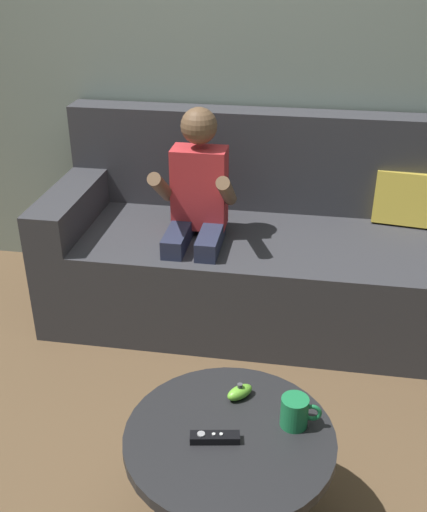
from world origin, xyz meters
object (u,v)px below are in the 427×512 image
object	(u,v)px
couch	(266,251)
coffee_mug	(295,412)
person_seated_on_couch	(196,212)
coffee_table	(230,450)
game_remote_black_near_edge	(215,438)
nunchuk_lime	(240,392)

from	to	relation	value
couch	coffee_mug	size ratio (longest dim) A/B	17.06
person_seated_on_couch	coffee_table	bearing A→B (deg)	-74.46
game_remote_black_near_edge	coffee_mug	size ratio (longest dim) A/B	1.22
coffee_mug	person_seated_on_couch	bearing A→B (deg)	114.98
nunchuk_lime	couch	bearing A→B (deg)	90.75
nunchuk_lime	coffee_mug	size ratio (longest dim) A/B	0.80
game_remote_black_near_edge	nunchuk_lime	xyz separation A→B (m)	(0.05, 0.19, 0.01)
game_remote_black_near_edge	nunchuk_lime	bearing A→B (deg)	76.42
couch	coffee_table	size ratio (longest dim) A/B	3.31
person_seated_on_couch	coffee_mug	bearing A→B (deg)	-65.02
person_seated_on_couch	nunchuk_lime	size ratio (longest dim) A/B	10.78
person_seated_on_couch	game_remote_black_near_edge	size ratio (longest dim) A/B	7.09
coffee_table	nunchuk_lime	world-z (taller)	nunchuk_lime
person_seated_on_couch	coffee_table	world-z (taller)	person_seated_on_couch
game_remote_black_near_edge	coffee_mug	world-z (taller)	coffee_mug
coffee_table	game_remote_black_near_edge	distance (m)	0.09
coffee_mug	nunchuk_lime	bearing A→B (deg)	152.26
coffee_table	game_remote_black_near_edge	world-z (taller)	game_remote_black_near_edge
couch	person_seated_on_couch	world-z (taller)	person_seated_on_couch
coffee_table	nunchuk_lime	bearing A→B (deg)	86.84
game_remote_black_near_edge	coffee_mug	distance (m)	0.24
coffee_table	nunchuk_lime	size ratio (longest dim) A/B	6.41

